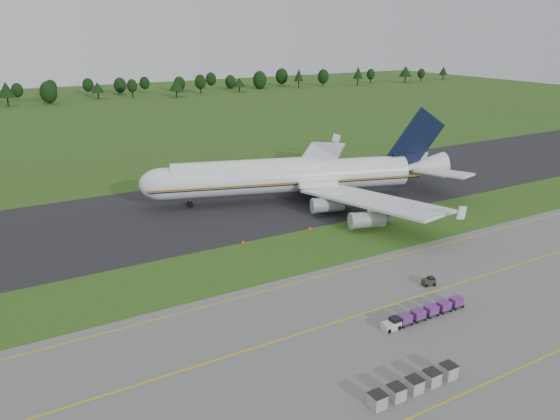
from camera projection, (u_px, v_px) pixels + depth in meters
ground at (274, 257)px, 88.19m from camera, size 600.00×600.00×0.00m
apron at (425, 362)px, 60.30m from camera, size 300.00×52.00×0.06m
taxiway at (206, 209)px, 111.15m from camera, size 300.00×40.00×0.08m
apron_markings at (383, 333)px, 66.04m from camera, size 300.00×30.20×0.01m
tree_line at (36, 91)px, 261.97m from camera, size 527.68×23.34×11.68m
aircraft at (293, 175)px, 115.62m from camera, size 67.59×62.95×18.99m
baggage_train at (423, 313)px, 69.18m from camera, size 13.23×1.40×1.35m
utility_cart at (429, 282)px, 78.20m from camera, size 1.98×1.47×0.97m
uld_row at (414, 385)px, 55.22m from camera, size 11.15×1.55×1.53m
edge_markers at (310, 229)px, 99.55m from camera, size 27.72×0.30×0.60m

